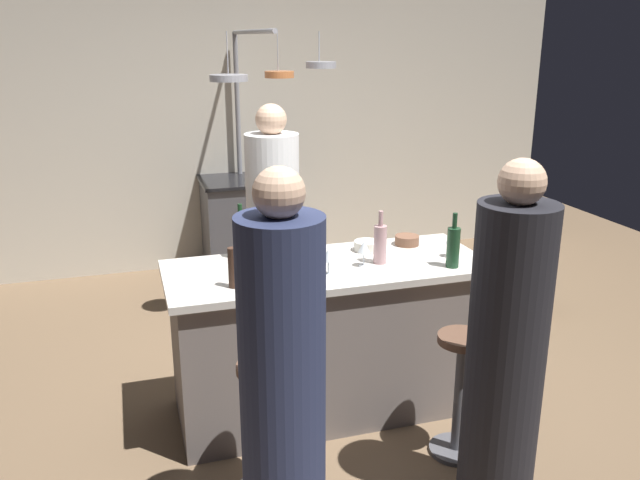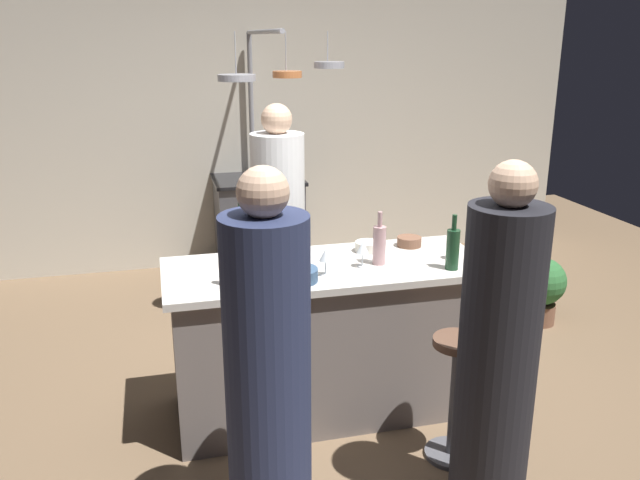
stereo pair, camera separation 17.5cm
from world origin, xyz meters
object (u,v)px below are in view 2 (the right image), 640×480
Objects in this scene: bar_stool_right at (455,393)px; wine_bottle_dark at (255,255)px; wine_glass_near_left_guest at (325,256)px; potted_plant at (542,287)px; mixing_bowl_ceramic at (368,247)px; guest_left at (268,382)px; mixing_bowl_wooden at (409,242)px; wine_bottle_red at (241,236)px; wine_bottle_green at (453,248)px; wine_bottle_rose at (379,244)px; wine_glass_near_right_guest at (363,249)px; stove_range at (259,225)px; bar_stool_left at (257,420)px; guest_right at (497,359)px; chef at (279,238)px; pepper_mill at (229,266)px; wine_glass_by_chef at (453,241)px; mixing_bowl_blue at (298,275)px.

wine_bottle_dark is at bearing 148.86° from bar_stool_right.
potted_plant is at bearing 25.17° from wine_glass_near_left_guest.
mixing_bowl_ceramic is at bearing 105.59° from bar_stool_right.
mixing_bowl_ceramic is (0.80, 1.14, 0.16)m from guest_left.
wine_bottle_red is at bearing 177.33° from mixing_bowl_wooden.
wine_bottle_red is 1.04× the size of wine_bottle_green.
wine_glass_near_left_guest is (-0.33, -0.10, -0.01)m from wine_bottle_rose.
mixing_bowl_wooden is at bearing 47.61° from guest_left.
potted_plant is 3.56× the size of wine_glass_near_right_guest.
guest_left is at bearing -93.06° from wine_bottle_red.
wine_bottle_green is at bearing 32.78° from guest_left.
bar_stool_left is at bearing -99.34° from stove_range.
wine_bottle_green reaches higher than stove_range.
mixing_bowl_wooden is (0.07, 1.22, 0.16)m from guest_right.
guest_right is at bearing -2.14° from guest_left.
chef reaches higher than mixing_bowl_ceramic.
pepper_mill is (-1.08, 0.44, 0.63)m from bar_stool_right.
bar_stool_left is 1.09m from wine_bottle_red.
wine_bottle_dark is (0.09, 0.91, 0.24)m from guest_left.
wine_bottle_dark is at bearing -160.47° from potted_plant.
guest_right is at bearing -37.74° from pepper_mill.
wine_glass_near_left_guest reaches higher than mixing_bowl_ceramic.
chef is at bearing 129.70° from wine_glass_by_chef.
wine_bottle_rose reaches higher than bar_stool_left.
wine_bottle_rose reaches higher than pepper_mill.
guest_right is 5.71× the size of wine_bottle_dark.
mixing_bowl_wooden is (0.62, 0.36, -0.08)m from wine_glass_near_left_guest.
pepper_mill is 0.70× the size of wine_bottle_rose.
pepper_mill is 0.75m from wine_glass_near_right_guest.
wine_bottle_green is (1.06, -0.17, 0.01)m from wine_bottle_dark.
mixing_bowl_wooden is at bearing 42.56° from wine_bottle_rose.
wine_bottle_rose is at bearing 102.91° from guest_right.
potted_plant is 2.40m from mixing_bowl_blue.
wine_glass_near_right_guest is (0.69, 0.90, 0.23)m from guest_left.
guest_right is (-0.01, -0.39, 0.39)m from bar_stool_right.
wine_bottle_rose is (0.79, 0.92, 0.24)m from guest_left.
mixing_bowl_ceramic is (0.30, -2.28, 0.48)m from stove_range.
guest_right is 3.17× the size of potted_plant.
wine_bottle_red reaches higher than bar_stool_right.
pepper_mill is 1.00× the size of mixing_bowl_blue.
stove_range is 2.36m from mixing_bowl_wooden.
wine_glass_near_left_guest is 1.00× the size of wine_glass_near_right_guest.
wine_bottle_rose is at bearing 35.52° from bar_stool_left.
wine_bottle_rose is 1.43× the size of mixing_bowl_blue.
wine_bottle_red is at bearing -117.25° from chef.
wine_glass_near_left_guest is at bearing -136.53° from mixing_bowl_ceramic.
chef reaches higher than pepper_mill.
potted_plant is at bearing 19.53° from wine_bottle_dark.
stove_range is at bearing 98.32° from guest_right.
wine_bottle_green reaches higher than bar_stool_left.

